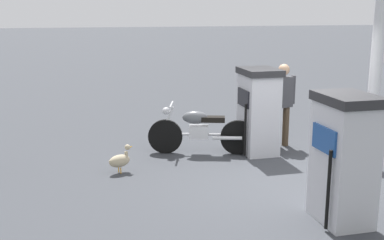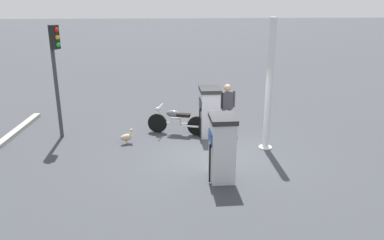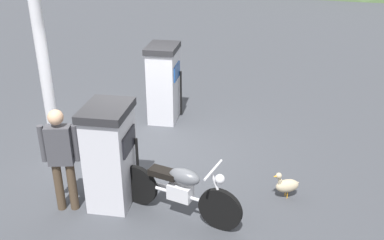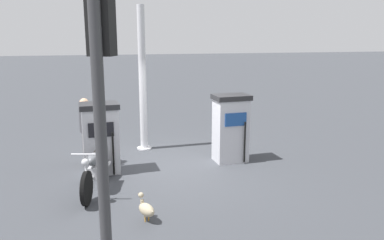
% 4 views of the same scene
% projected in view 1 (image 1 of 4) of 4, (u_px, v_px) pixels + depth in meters
% --- Properties ---
extents(ground_plane, '(120.00, 120.00, 0.00)m').
position_uv_depth(ground_plane, '(286.00, 181.00, 7.94)').
color(ground_plane, '#383A3F').
extents(fuel_pump_near, '(0.70, 0.88, 1.63)m').
position_uv_depth(fuel_pump_near, '(258.00, 111.00, 9.27)').
color(fuel_pump_near, silver).
rests_on(fuel_pump_near, ground).
extents(fuel_pump_far, '(0.68, 0.89, 1.69)m').
position_uv_depth(fuel_pump_far, '(344.00, 158.00, 6.25)').
color(fuel_pump_far, silver).
rests_on(fuel_pump_far, ground).
extents(motorcycle_near_pump, '(1.98, 0.78, 0.97)m').
position_uv_depth(motorcycle_near_pump, '(200.00, 130.00, 9.28)').
color(motorcycle_near_pump, black).
rests_on(motorcycle_near_pump, ground).
extents(attendant_person, '(0.58, 0.28, 1.65)m').
position_uv_depth(attendant_person, '(283.00, 100.00, 9.68)').
color(attendant_person, '#473828').
rests_on(attendant_person, ground).
extents(wandering_duck, '(0.46, 0.33, 0.47)m').
position_uv_depth(wandering_duck, '(120.00, 160.00, 8.25)').
color(wandering_duck, tan).
rests_on(wandering_duck, ground).
extents(canopy_support_pole, '(0.40, 0.40, 3.90)m').
position_uv_depth(canopy_support_pole, '(377.00, 60.00, 8.22)').
color(canopy_support_pole, silver).
rests_on(canopy_support_pole, ground).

